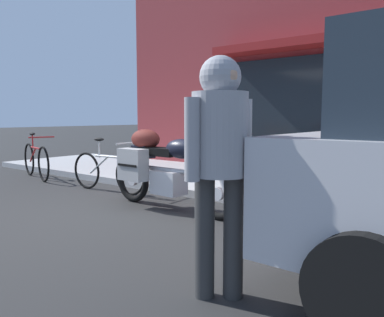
{
  "coord_description": "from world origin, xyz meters",
  "views": [
    {
      "loc": [
        3.74,
        -3.36,
        1.26
      ],
      "look_at": [
        0.56,
        0.71,
        0.7
      ],
      "focal_mm": 36.07,
      "sensor_mm": 36.0,
      "label": 1
    }
  ],
  "objects_px": {
    "sandwich_board_sign": "(207,151)",
    "second_bicycle_by_cafe": "(36,160)",
    "touring_motorcycle": "(163,165)",
    "pedestrian_walking": "(220,148)",
    "parked_bicycle": "(107,171)"
  },
  "relations": [
    {
      "from": "pedestrian_walking",
      "to": "second_bicycle_by_cafe",
      "type": "distance_m",
      "value": 6.26
    },
    {
      "from": "touring_motorcycle",
      "to": "pedestrian_walking",
      "type": "xyz_separation_m",
      "value": [
        2.06,
        -1.68,
        0.45
      ]
    },
    {
      "from": "pedestrian_walking",
      "to": "sandwich_board_sign",
      "type": "bearing_deg",
      "value": 126.84
    },
    {
      "from": "sandwich_board_sign",
      "to": "second_bicycle_by_cafe",
      "type": "distance_m",
      "value": 3.53
    },
    {
      "from": "parked_bicycle",
      "to": "sandwich_board_sign",
      "type": "relative_size",
      "value": 1.76
    },
    {
      "from": "pedestrian_walking",
      "to": "second_bicycle_by_cafe",
      "type": "relative_size",
      "value": 0.98
    },
    {
      "from": "parked_bicycle",
      "to": "pedestrian_walking",
      "type": "height_order",
      "value": "pedestrian_walking"
    },
    {
      "from": "second_bicycle_by_cafe",
      "to": "touring_motorcycle",
      "type": "bearing_deg",
      "value": -5.29
    },
    {
      "from": "touring_motorcycle",
      "to": "second_bicycle_by_cafe",
      "type": "xyz_separation_m",
      "value": [
        -3.83,
        0.35,
        -0.23
      ]
    },
    {
      "from": "pedestrian_walking",
      "to": "sandwich_board_sign",
      "type": "relative_size",
      "value": 1.75
    },
    {
      "from": "sandwich_board_sign",
      "to": "pedestrian_walking",
      "type": "bearing_deg",
      "value": -53.16
    },
    {
      "from": "sandwich_board_sign",
      "to": "parked_bicycle",
      "type": "bearing_deg",
      "value": -113.68
    },
    {
      "from": "parked_bicycle",
      "to": "pedestrian_walking",
      "type": "xyz_separation_m",
      "value": [
        3.61,
        -1.99,
        0.69
      ]
    },
    {
      "from": "pedestrian_walking",
      "to": "touring_motorcycle",
      "type": "bearing_deg",
      "value": 140.81
    },
    {
      "from": "sandwich_board_sign",
      "to": "second_bicycle_by_cafe",
      "type": "xyz_separation_m",
      "value": [
        -3.06,
        -1.74,
        -0.22
      ]
    }
  ]
}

